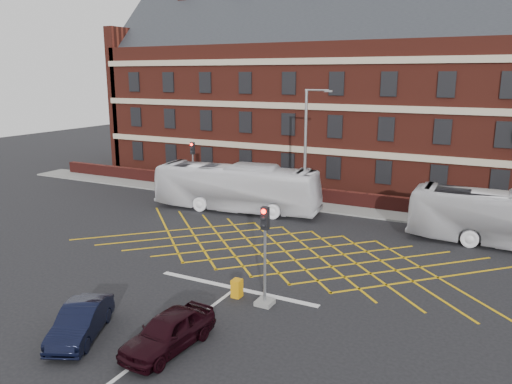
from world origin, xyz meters
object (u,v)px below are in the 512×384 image
at_px(car_maroon, 169,331).
at_px(utility_cabinet, 237,288).
at_px(bus_left, 237,187).
at_px(direction_signs, 172,176).
at_px(car_navy, 81,322).
at_px(traffic_light_far, 193,174).
at_px(traffic_light_near, 265,266).
at_px(street_lamp, 306,174).

distance_m(car_maroon, utility_cabinet, 4.79).
relative_size(bus_left, direction_signs, 5.43).
bearing_deg(direction_signs, car_navy, -61.68).
bearing_deg(utility_cabinet, traffic_light_far, 129.73).
relative_size(bus_left, utility_cabinet, 14.82).
bearing_deg(bus_left, car_navy, -175.24).
bearing_deg(utility_cabinet, traffic_light_near, -5.37).
xyz_separation_m(bus_left, direction_signs, (-7.45, 2.43, -0.29)).
bearing_deg(car_maroon, traffic_light_far, 126.78).
bearing_deg(bus_left, street_lamp, -87.53).
bearing_deg(traffic_light_far, car_maroon, -57.96).
relative_size(car_maroon, traffic_light_near, 0.92).
relative_size(car_navy, traffic_light_near, 0.88).
distance_m(car_maroon, direction_signs, 24.46).
distance_m(car_maroon, traffic_light_near, 5.00).
bearing_deg(street_lamp, direction_signs, 172.41).
distance_m(car_navy, traffic_light_far, 22.41).
xyz_separation_m(traffic_light_far, utility_cabinet, (12.39, -14.91, -1.36)).
height_order(car_maroon, traffic_light_near, traffic_light_near).
relative_size(traffic_light_near, utility_cabinet, 5.30).
distance_m(car_navy, street_lamp, 19.08).
height_order(car_maroon, utility_cabinet, car_maroon).
height_order(car_navy, traffic_light_near, traffic_light_near).
distance_m(traffic_light_near, street_lamp, 13.93).
height_order(bus_left, car_maroon, bus_left).
bearing_deg(traffic_light_far, car_navy, -66.44).
xyz_separation_m(traffic_light_near, street_lamp, (-3.56, 13.42, 1.15)).
bearing_deg(traffic_light_near, street_lamp, 104.84).
bearing_deg(utility_cabinet, car_maroon, -90.84).
xyz_separation_m(car_navy, traffic_light_far, (-8.95, 20.52, 1.14)).
xyz_separation_m(car_maroon, street_lamp, (-2.07, 18.07, 2.24)).
bearing_deg(car_maroon, utility_cabinet, 93.90).
bearing_deg(utility_cabinet, street_lamp, 99.15).
bearing_deg(bus_left, traffic_light_far, 59.21).
height_order(bus_left, traffic_light_near, traffic_light_near).
height_order(car_maroon, traffic_light_far, traffic_light_far).
xyz_separation_m(traffic_light_near, direction_signs, (-15.93, 15.07, -0.39)).
height_order(bus_left, traffic_light_far, traffic_light_far).
height_order(car_navy, traffic_light_far, traffic_light_far).
bearing_deg(car_navy, traffic_light_near, 23.69).
relative_size(street_lamp, direction_signs, 3.89).
bearing_deg(car_navy, traffic_light_far, 88.81).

